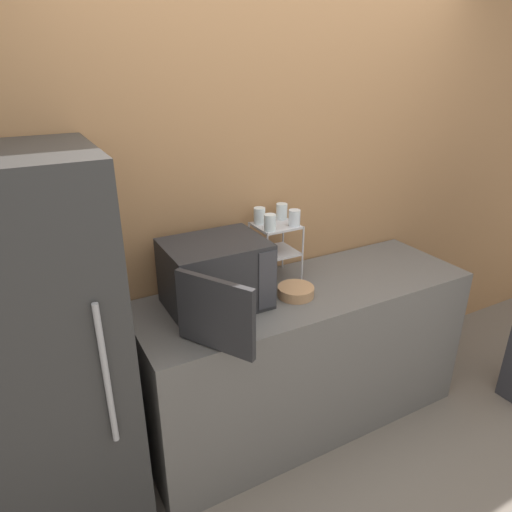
{
  "coord_description": "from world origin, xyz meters",
  "views": [
    {
      "loc": [
        -1.3,
        -1.48,
        2.02
      ],
      "look_at": [
        -0.3,
        0.35,
        1.12
      ],
      "focal_mm": 32.0,
      "sensor_mm": 36.0,
      "label": 1
    }
  ],
  "objects": [
    {
      "name": "glass_back_left",
      "position": [
        -0.16,
        0.56,
        1.25
      ],
      "size": [
        0.06,
        0.06,
        0.09
      ],
      "color": "silver",
      "rests_on": "dish_rack"
    },
    {
      "name": "ground_plane",
      "position": [
        0.0,
        0.0,
        0.0
      ],
      "size": [
        12.0,
        12.0,
        0.0
      ],
      "primitive_type": "plane",
      "color": "#6B6056"
    },
    {
      "name": "microwave",
      "position": [
        -0.52,
        0.36,
        1.06
      ],
      "size": [
        0.51,
        0.71,
        0.34
      ],
      "color": "#262628",
      "rests_on": "counter"
    },
    {
      "name": "counter",
      "position": [
        0.0,
        0.32,
        0.44
      ],
      "size": [
        1.89,
        0.63,
        0.89
      ],
      "color": "#595654",
      "rests_on": "ground_plane"
    },
    {
      "name": "bowl",
      "position": [
        -0.11,
        0.27,
        0.91
      ],
      "size": [
        0.19,
        0.19,
        0.05
      ],
      "color": "#AD7F56",
      "rests_on": "counter"
    },
    {
      "name": "dish_rack",
      "position": [
        -0.09,
        0.5,
        1.12
      ],
      "size": [
        0.23,
        0.21,
        0.32
      ],
      "color": "#B2B2B7",
      "rests_on": "counter"
    },
    {
      "name": "refrigerator",
      "position": [
        -1.31,
        0.31,
        0.87
      ],
      "size": [
        0.61,
        0.67,
        1.74
      ],
      "color": "#2D2D2D",
      "rests_on": "ground_plane"
    },
    {
      "name": "glass_front_right",
      "position": [
        -0.02,
        0.44,
        1.25
      ],
      "size": [
        0.06,
        0.06,
        0.09
      ],
      "color": "silver",
      "rests_on": "dish_rack"
    },
    {
      "name": "glass_front_left",
      "position": [
        -0.17,
        0.44,
        1.25
      ],
      "size": [
        0.06,
        0.06,
        0.09
      ],
      "color": "silver",
      "rests_on": "dish_rack"
    },
    {
      "name": "wall_back",
      "position": [
        0.0,
        0.67,
        1.3
      ],
      "size": [
        8.0,
        0.06,
        2.6
      ],
      "color": "#9E7047",
      "rests_on": "ground_plane"
    },
    {
      "name": "glass_back_right",
      "position": [
        -0.02,
        0.57,
        1.25
      ],
      "size": [
        0.06,
        0.06,
        0.09
      ],
      "color": "silver",
      "rests_on": "dish_rack"
    }
  ]
}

